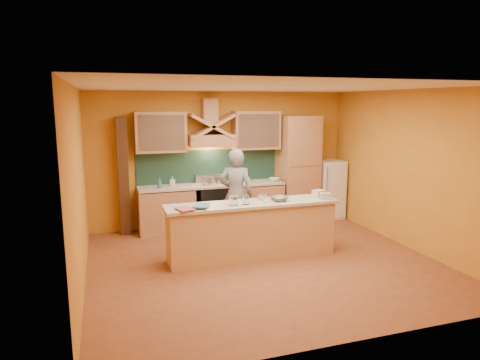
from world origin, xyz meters
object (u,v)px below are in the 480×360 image
object	(u,v)px
fridge	(328,189)
mixing_bowl	(279,199)
kitchen_scale	(262,197)
person	(236,195)
stove	(212,206)

from	to	relation	value
fridge	mixing_bowl	size ratio (longest dim) A/B	4.50
kitchen_scale	mixing_bowl	xyz separation A→B (m)	(0.24, -0.16, -0.01)
person	kitchen_scale	size ratio (longest dim) A/B	15.76
fridge	person	bearing A→B (deg)	-160.26
stove	person	bearing A→B (deg)	-75.12
stove	person	world-z (taller)	person
fridge	mixing_bowl	distance (m)	2.82
fridge	person	xyz separation A→B (m)	(-2.46, -0.88, 0.22)
fridge	person	world-z (taller)	person
fridge	mixing_bowl	xyz separation A→B (m)	(-2.03, -1.93, 0.33)
kitchen_scale	stove	bearing A→B (deg)	107.13
stove	fridge	distance (m)	2.71
stove	fridge	size ratio (longest dim) A/B	0.69
stove	kitchen_scale	world-z (taller)	kitchen_scale
fridge	kitchen_scale	bearing A→B (deg)	-142.02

